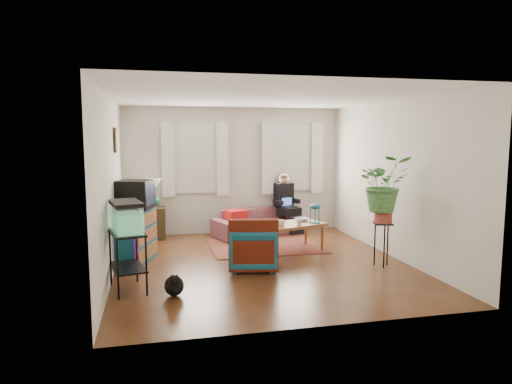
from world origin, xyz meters
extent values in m
cube|color=#4F2B14|center=(0.00, 0.00, 0.00)|extent=(4.50, 5.00, 0.01)
cube|color=white|center=(0.00, 0.00, 2.60)|extent=(4.50, 5.00, 0.01)
cube|color=silver|center=(0.00, 2.50, 1.30)|extent=(4.50, 0.01, 2.60)
cube|color=silver|center=(0.00, -2.50, 1.30)|extent=(4.50, 0.01, 2.60)
cube|color=silver|center=(-2.25, 0.00, 1.30)|extent=(0.01, 5.00, 2.60)
cube|color=silver|center=(2.25, 0.00, 1.30)|extent=(0.01, 5.00, 2.60)
cube|color=white|center=(-0.80, 2.48, 1.55)|extent=(1.08, 0.04, 1.38)
cube|color=white|center=(1.25, 2.48, 1.55)|extent=(1.08, 0.04, 1.38)
cube|color=white|center=(-0.80, 2.40, 1.55)|extent=(1.36, 0.06, 1.50)
cube|color=white|center=(1.25, 2.40, 1.55)|extent=(1.36, 0.06, 1.50)
cube|color=#3D2616|center=(-2.21, 0.85, 1.95)|extent=(0.04, 0.32, 0.40)
cube|color=brown|center=(0.33, 1.14, 0.01)|extent=(2.01, 1.61, 0.01)
imported|color=brown|center=(0.44, 2.05, 0.37)|extent=(2.02, 1.31, 0.73)
cube|color=#402518|center=(-1.65, 2.22, 0.31)|extent=(0.43, 0.43, 0.63)
cube|color=#136A73|center=(-1.99, 0.55, 0.43)|extent=(0.77, 1.06, 0.86)
cube|color=black|center=(-1.94, 0.64, 1.08)|extent=(0.65, 0.62, 0.46)
cube|color=black|center=(-2.00, -0.85, 0.39)|extent=(0.54, 0.77, 0.78)
cube|color=#7FD899|center=(-2.00, -0.85, 0.99)|extent=(0.48, 0.70, 0.41)
ellipsoid|color=black|center=(-1.43, -1.20, 0.16)|extent=(0.25, 0.38, 0.32)
imported|color=#136274|center=(-0.19, -0.24, 0.36)|extent=(0.82, 0.79, 0.72)
cube|color=#9E0A0A|center=(-0.25, -0.51, 0.51)|extent=(0.74, 0.31, 0.60)
cube|color=brown|center=(0.69, 0.69, 0.24)|extent=(1.32, 0.97, 0.49)
imported|color=white|center=(0.47, 0.51, 0.54)|extent=(0.17, 0.17, 0.11)
imported|color=beige|center=(0.80, 0.52, 0.54)|extent=(0.13, 0.13, 0.10)
imported|color=white|center=(0.97, 0.89, 0.52)|extent=(0.29, 0.29, 0.06)
cylinder|color=#B21414|center=(0.33, 0.75, 0.51)|extent=(0.46, 0.46, 0.04)
cube|color=black|center=(1.79, -0.55, 0.34)|extent=(0.35, 0.35, 0.68)
imported|color=#599947|center=(1.79, -0.55, 1.16)|extent=(0.91, 0.83, 0.87)
camera|label=1|loc=(-1.65, -6.87, 2.00)|focal=32.00mm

